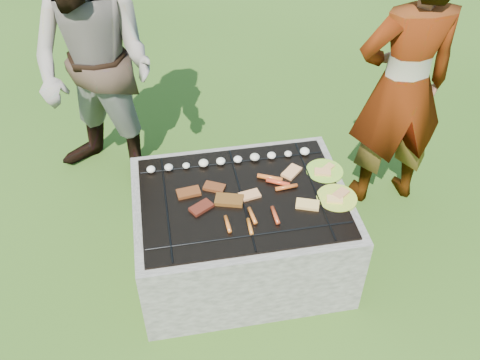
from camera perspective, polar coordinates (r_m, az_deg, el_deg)
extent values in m
plane|color=#224411|center=(3.66, 0.14, -8.70)|extent=(60.00, 60.00, 0.00)
cube|color=#A59E93|center=(3.72, -0.99, -0.93)|extent=(1.30, 0.18, 0.60)
cube|color=#A39C90|center=(3.17, 1.50, -10.90)|extent=(1.30, 0.18, 0.60)
cube|color=#A29A90|center=(3.41, -9.22, -6.68)|extent=(0.18, 0.64, 0.60)
cube|color=#9E958C|center=(3.54, 9.12, -4.27)|extent=(0.18, 0.64, 0.60)
cube|color=black|center=(3.48, 0.15, -6.19)|extent=(0.94, 0.64, 0.48)
sphere|color=#FF5914|center=(3.31, 0.15, -3.65)|extent=(0.10, 0.10, 0.10)
cube|color=black|center=(3.21, 0.16, -1.83)|extent=(1.20, 0.90, 0.01)
cylinder|color=black|center=(3.18, -7.85, -2.74)|extent=(0.01, 0.88, 0.01)
cylinder|color=black|center=(3.21, 0.16, -1.76)|extent=(0.01, 0.88, 0.01)
cylinder|color=black|center=(3.30, 7.88, -0.78)|extent=(0.01, 0.88, 0.01)
cylinder|color=black|center=(2.99, 1.27, -5.94)|extent=(1.18, 0.01, 0.01)
cylinder|color=black|center=(3.44, -0.80, 1.87)|extent=(1.18, 0.01, 0.01)
ellipsoid|color=#EFE4CA|center=(3.41, -9.47, 1.13)|extent=(0.06, 0.06, 0.04)
ellipsoid|color=beige|center=(3.41, -7.61, 1.35)|extent=(0.06, 0.06, 0.04)
ellipsoid|color=beige|center=(3.41, -5.76, 1.54)|extent=(0.05, 0.05, 0.03)
ellipsoid|color=beige|center=(3.41, -3.91, 1.82)|extent=(0.06, 0.06, 0.04)
ellipsoid|color=white|center=(3.42, -2.06, 2.02)|extent=(0.06, 0.06, 0.04)
ellipsoid|color=white|center=(3.44, -0.23, 2.22)|extent=(0.06, 0.06, 0.04)
ellipsoid|color=beige|center=(3.45, 1.59, 2.46)|extent=(0.06, 0.06, 0.04)
ellipsoid|color=white|center=(3.47, 3.39, 2.64)|extent=(0.06, 0.06, 0.04)
ellipsoid|color=beige|center=(3.50, 5.16, 2.80)|extent=(0.05, 0.05, 0.03)
ellipsoid|color=#F2ECCD|center=(3.52, 6.92, 3.06)|extent=(0.06, 0.06, 0.04)
cube|color=#9F4A1C|center=(3.23, -5.51, -1.33)|extent=(0.15, 0.10, 0.02)
cube|color=#95441B|center=(3.26, -2.75, -0.77)|extent=(0.15, 0.12, 0.02)
cube|color=maroon|center=(3.13, -4.15, -2.93)|extent=(0.15, 0.13, 0.02)
cube|color=#955C1B|center=(3.17, -1.16, -2.15)|extent=(0.19, 0.14, 0.02)
cylinder|color=#D94F23|center=(3.31, 3.21, 0.25)|extent=(0.16, 0.10, 0.03)
cylinder|color=#E44125|center=(3.29, 4.08, -0.26)|extent=(0.14, 0.09, 0.03)
cylinder|color=orange|center=(3.26, 4.96, -0.77)|extent=(0.14, 0.04, 0.03)
cylinder|color=orange|center=(3.08, 1.33, -3.83)|extent=(0.04, 0.13, 0.02)
cylinder|color=red|center=(3.08, 3.78, -3.77)|extent=(0.03, 0.13, 0.02)
cylinder|color=#C64D20|center=(3.03, -1.31, -4.73)|extent=(0.03, 0.13, 0.02)
cylinder|color=orange|center=(3.02, 1.07, -4.99)|extent=(0.02, 0.12, 0.02)
cube|color=#E4AE74|center=(3.20, 1.03, -1.61)|extent=(0.13, 0.09, 0.02)
cube|color=#F3CF7C|center=(3.17, 7.21, -2.60)|extent=(0.15, 0.12, 0.02)
cube|color=#FBDC80|center=(3.37, 5.52, 0.87)|extent=(0.15, 0.15, 0.02)
cylinder|color=#C7D432|center=(3.42, 9.00, 0.91)|extent=(0.28, 0.28, 0.01)
cube|color=tan|center=(3.40, 8.80, 0.85)|extent=(0.11, 0.09, 0.02)
cube|color=tan|center=(3.44, 9.40, 1.35)|extent=(0.09, 0.08, 0.01)
cylinder|color=yellow|center=(3.25, 10.28, -1.93)|extent=(0.31, 0.31, 0.02)
cube|color=#F2D87C|center=(3.22, 10.08, -2.04)|extent=(0.11, 0.08, 0.02)
cube|color=tan|center=(3.27, 10.70, -1.44)|extent=(0.12, 0.11, 0.02)
imported|color=gray|center=(3.71, 16.95, 9.42)|extent=(0.69, 0.46, 1.88)
imported|color=gray|center=(3.84, -15.22, 11.40)|extent=(1.19, 1.14, 1.93)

